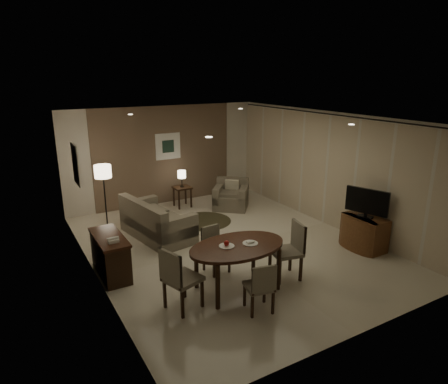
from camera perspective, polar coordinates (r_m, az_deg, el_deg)
room_shell at (r=8.46m, az=-0.68°, el=1.64°), size 5.50×7.00×2.70m
taupe_accent at (r=11.18m, az=-8.49°, el=5.19°), size 3.96×0.03×2.70m
curtain_wall at (r=9.73m, az=14.42°, el=2.94°), size 0.08×6.70×2.58m
curtain_rod at (r=9.52m, az=15.00°, el=10.68°), size 0.03×6.80×0.03m
art_back_frame at (r=11.15m, az=-8.01°, el=6.48°), size 0.72×0.03×0.72m
art_back_canvas at (r=11.13m, az=-7.98°, el=6.47°), size 0.34×0.01×0.34m
art_left_frame at (r=8.20m, az=-20.42°, el=3.69°), size 0.03×0.60×0.80m
art_left_canvas at (r=8.20m, az=-20.32°, el=3.70°), size 0.01×0.46×0.64m
downlight_nl at (r=5.63m, az=-2.18°, el=7.85°), size 0.10×0.10×0.01m
downlight_nr at (r=7.35m, az=17.74°, el=9.18°), size 0.10×0.10×0.01m
downlight_fl at (r=8.95m, az=-13.23°, el=10.74°), size 0.10×0.10×0.01m
downlight_fr at (r=10.12m, az=2.38°, el=11.80°), size 0.10×0.10×0.01m
console_desk at (r=7.58m, az=-15.92°, el=-8.73°), size 0.48×1.20×0.75m
telephone at (r=7.15m, az=-15.58°, el=-6.58°), size 0.20×0.14×0.09m
tv_cabinet at (r=8.86m, az=19.40°, el=-5.47°), size 0.48×0.90×0.70m
flat_tv at (r=8.62m, az=19.74°, el=-1.37°), size 0.36×0.85×0.60m
dining_table at (r=6.85m, az=1.91°, el=-10.67°), size 1.70×1.06×0.80m
chair_near at (r=6.29m, az=5.00°, el=-13.20°), size 0.49×0.49×0.84m
chair_far at (r=7.39m, az=-1.10°, el=-8.33°), size 0.45×0.45×0.85m
chair_left at (r=6.32m, az=-5.89°, el=-12.10°), size 0.63×0.63×1.03m
chair_right at (r=7.23m, az=8.81°, el=-8.36°), size 0.59×0.59×1.02m
plate_a at (r=6.63m, az=0.38°, el=-7.74°), size 0.26×0.26×0.02m
plate_b at (r=6.75m, az=3.76°, el=-7.32°), size 0.26×0.26×0.02m
fruit_apple at (r=6.61m, az=0.38°, el=-7.32°), size 0.09×0.09×0.09m
napkin at (r=6.74m, az=3.77°, el=-7.14°), size 0.12×0.08×0.03m
round_rug at (r=9.96m, az=-2.83°, el=-4.15°), size 1.33×1.33×0.01m
sofa at (r=9.03m, az=-9.50°, el=-3.69°), size 1.99×1.24×0.87m
armchair at (r=10.77m, az=0.99°, el=-0.34°), size 1.20×1.20×0.78m
side_table at (r=10.98m, az=-5.96°, el=-0.68°), size 0.45×0.45×0.57m
table_lamp at (r=10.83m, az=-6.05°, el=2.02°), size 0.22×0.22×0.50m
floor_lamp at (r=9.74m, az=-16.64°, el=-0.66°), size 0.38×0.38×1.52m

